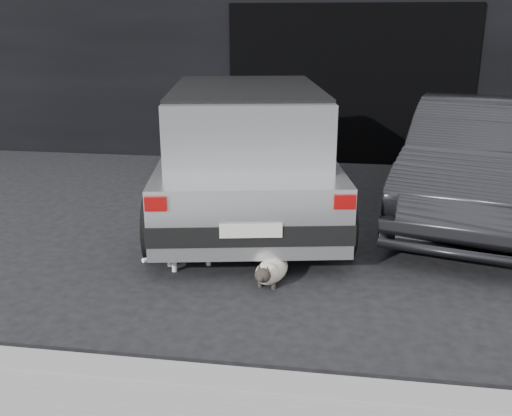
# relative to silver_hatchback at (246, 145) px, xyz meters

# --- Properties ---
(ground) EXTENTS (80.00, 80.00, 0.00)m
(ground) POSITION_rel_silver_hatchback_xyz_m (0.25, -1.10, -0.87)
(ground) COLOR black
(ground) RESTS_ON ground
(building_facade) EXTENTS (34.00, 4.00, 5.00)m
(building_facade) POSITION_rel_silver_hatchback_xyz_m (1.25, 4.90, 1.63)
(building_facade) COLOR black
(building_facade) RESTS_ON ground
(garage_opening) EXTENTS (4.00, 0.10, 2.60)m
(garage_opening) POSITION_rel_silver_hatchback_xyz_m (1.25, 2.89, 0.43)
(garage_opening) COLOR black
(garage_opening) RESTS_ON ground
(curb) EXTENTS (18.00, 0.25, 0.12)m
(curb) POSITION_rel_silver_hatchback_xyz_m (1.25, -3.70, -0.81)
(curb) COLOR gray
(curb) RESTS_ON ground
(silver_hatchback) EXTENTS (2.76, 4.62, 1.60)m
(silver_hatchback) POSITION_rel_silver_hatchback_xyz_m (0.00, 0.00, 0.00)
(silver_hatchback) COLOR #B8BABE
(silver_hatchback) RESTS_ON ground
(second_car) EXTENTS (2.55, 4.54, 1.42)m
(second_car) POSITION_rel_silver_hatchback_xyz_m (2.81, 0.35, -0.16)
(second_car) COLOR black
(second_car) RESTS_ON ground
(cat_siamese) EXTENTS (0.36, 0.77, 0.27)m
(cat_siamese) POSITION_rel_silver_hatchback_xyz_m (0.57, -2.02, -0.75)
(cat_siamese) COLOR beige
(cat_siamese) RESTS_ON ground
(cat_white) EXTENTS (0.75, 0.61, 0.41)m
(cat_white) POSITION_rel_silver_hatchback_xyz_m (-0.25, -1.72, -0.67)
(cat_white) COLOR silver
(cat_white) RESTS_ON ground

